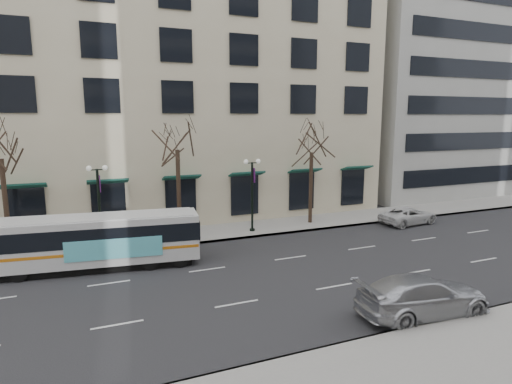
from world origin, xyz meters
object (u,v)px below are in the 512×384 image
tree_far_right (312,139)px  silver_car (423,295)px  tree_far_mid (177,135)px  lamp_post_right (252,192)px  city_bus (99,240)px  lamp_post_left (99,203)px  white_pickup (408,215)px

tree_far_right → silver_car: bearing=-102.3°
silver_car → tree_far_mid: bearing=28.6°
tree_far_right → silver_car: (-3.28, -15.00, -5.59)m
tree_far_right → lamp_post_right: 6.11m
tree_far_mid → lamp_post_right: (5.01, -0.60, -3.96)m
city_bus → tree_far_right: bearing=22.2°
lamp_post_left → silver_car: 18.68m
lamp_post_left → city_bus: size_ratio=0.48×
tree_far_right → lamp_post_right: bearing=-173.1°
tree_far_right → lamp_post_right: tree_far_right is taller
silver_car → white_pickup: silver_car is taller
tree_far_right → lamp_post_left: size_ratio=1.55×
city_bus → white_pickup: bearing=10.6°
lamp_post_right → silver_car: 14.65m
lamp_post_left → silver_car: (11.71, -14.40, -2.12)m
tree_far_mid → white_pickup: size_ratio=1.83×
lamp_post_right → lamp_post_left: bearing=180.0°
city_bus → tree_far_mid: bearing=45.1°
tree_far_mid → lamp_post_right: size_ratio=1.64×
city_bus → white_pickup: size_ratio=2.32×
tree_far_right → city_bus: (-15.23, -4.05, -4.85)m
tree_far_mid → city_bus: size_ratio=0.79×
lamp_post_right → white_pickup: bearing=-10.3°
tree_far_right → city_bus: bearing=-165.1°
tree_far_right → white_pickup: size_ratio=1.73×
lamp_post_left → lamp_post_right: (10.00, 0.00, 0.00)m
silver_car → lamp_post_right: bearing=11.2°
tree_far_mid → silver_car: (6.72, -15.00, -6.08)m
city_bus → lamp_post_right: bearing=25.9°
tree_far_mid → silver_car: 17.52m
lamp_post_left → lamp_post_right: same height
city_bus → white_pickup: 22.27m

